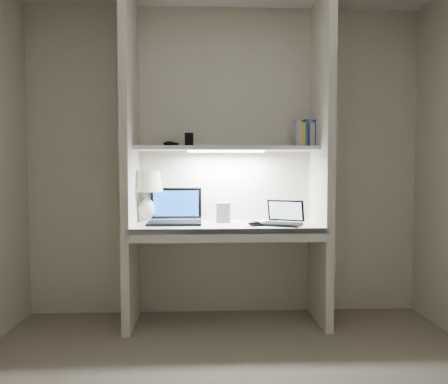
{
  "coord_description": "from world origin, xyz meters",
  "views": [
    {
      "loc": [
        -0.17,
        -2.1,
        1.19
      ],
      "look_at": [
        -0.03,
        1.05,
        1.02
      ],
      "focal_mm": 35.0,
      "sensor_mm": 36.0,
      "label": 1
    }
  ],
  "objects": [
    {
      "name": "sticky_note",
      "position": [
        -0.64,
        1.2,
        0.77
      ],
      "size": [
        0.08,
        0.08,
        0.0
      ],
      "primitive_type": "cube",
      "rotation": [
        0.0,
        0.0,
        -0.09
      ],
      "color": "yellow",
      "rests_on": "desk"
    },
    {
      "name": "alcove_panel_left",
      "position": [
        -0.73,
        1.23,
        1.25
      ],
      "size": [
        0.06,
        0.55,
        2.5
      ],
      "primitive_type": "cube",
      "color": "beige",
      "rests_on": "floor"
    },
    {
      "name": "cable_coil",
      "position": [
        0.36,
        1.3,
        0.78
      ],
      "size": [
        0.11,
        0.11,
        0.01
      ],
      "primitive_type": "torus",
      "rotation": [
        0.0,
        0.0,
        0.26
      ],
      "color": "black",
      "rests_on": "desk"
    },
    {
      "name": "back_wall",
      "position": [
        0.0,
        1.5,
        1.25
      ],
      "size": [
        3.2,
        0.01,
        2.5
      ],
      "primitive_type": "cube",
      "color": "beige",
      "rests_on": "floor"
    },
    {
      "name": "strip_light",
      "position": [
        0.0,
        1.32,
        1.33
      ],
      "size": [
        0.6,
        0.04,
        0.02
      ],
      "primitive_type": "cube",
      "color": "white",
      "rests_on": "shelf"
    },
    {
      "name": "book_row",
      "position": [
        0.65,
        1.35,
        1.47
      ],
      "size": [
        0.2,
        0.14,
        0.22
      ],
      "color": "silver",
      "rests_on": "shelf"
    },
    {
      "name": "desk_apron",
      "position": [
        0.0,
        0.96,
        0.72
      ],
      "size": [
        1.46,
        0.03,
        0.1
      ],
      "primitive_type": "cube",
      "color": "silver",
      "rests_on": "desk"
    },
    {
      "name": "mouse",
      "position": [
        0.2,
        1.09,
        0.79
      ],
      "size": [
        0.11,
        0.08,
        0.04
      ],
      "primitive_type": "ellipsoid",
      "rotation": [
        0.0,
        0.0,
        0.17
      ],
      "color": "black",
      "rests_on": "desk"
    },
    {
      "name": "table_lamp",
      "position": [
        -0.63,
        1.39,
        1.05
      ],
      "size": [
        0.28,
        0.28,
        0.41
      ],
      "color": "white",
      "rests_on": "desk"
    },
    {
      "name": "laptop_main",
      "position": [
        -0.4,
        1.29,
        0.83
      ],
      "size": [
        0.41,
        0.35,
        0.27
      ],
      "rotation": [
        0.0,
        0.0,
        0.0
      ],
      "color": "black",
      "rests_on": "desk"
    },
    {
      "name": "shelf_box",
      "position": [
        -0.29,
        1.4,
        1.42
      ],
      "size": [
        0.07,
        0.05,
        0.11
      ],
      "primitive_type": "cube",
      "rotation": [
        0.0,
        0.0,
        0.1
      ],
      "color": "black",
      "rests_on": "shelf"
    },
    {
      "name": "shelf_gadget",
      "position": [
        -0.45,
        1.39,
        1.39
      ],
      "size": [
        0.11,
        0.08,
        0.04
      ],
      "primitive_type": "ellipsoid",
      "rotation": [
        0.0,
        0.0,
        -0.07
      ],
      "color": "black",
      "rests_on": "shelf"
    },
    {
      "name": "alcove_panel_right",
      "position": [
        0.73,
        1.23,
        1.25
      ],
      "size": [
        0.06,
        0.55,
        2.5
      ],
      "primitive_type": "cube",
      "color": "beige",
      "rests_on": "floor"
    },
    {
      "name": "laptop_netbook",
      "position": [
        0.42,
        1.16,
        0.81
      ],
      "size": [
        0.37,
        0.35,
        0.18
      ],
      "rotation": [
        0.0,
        0.0,
        -0.46
      ],
      "color": "black",
      "rests_on": "desk"
    },
    {
      "name": "desk",
      "position": [
        0.0,
        1.23,
        0.75
      ],
      "size": [
        1.4,
        0.55,
        0.04
      ],
      "primitive_type": "cube",
      "color": "white",
      "rests_on": "alcove_panel_left"
    },
    {
      "name": "shelf",
      "position": [
        0.0,
        1.32,
        1.35
      ],
      "size": [
        1.4,
        0.36,
        0.03
      ],
      "primitive_type": "cube",
      "color": "silver",
      "rests_on": "back_wall"
    },
    {
      "name": "speaker",
      "position": [
        -0.02,
        1.32,
        0.85
      ],
      "size": [
        0.11,
        0.08,
        0.15
      ],
      "primitive_type": "cube",
      "rotation": [
        0.0,
        0.0,
        -0.05
      ],
      "color": "silver",
      "rests_on": "desk"
    }
  ]
}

